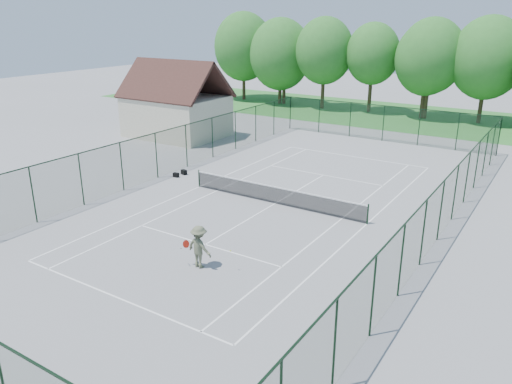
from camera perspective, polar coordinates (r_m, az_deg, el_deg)
ground at (r=28.43m, az=2.18°, el=-1.34°), size 140.00×140.00×0.00m
grass_far at (r=55.54m, az=18.30°, el=8.05°), size 80.00×16.00×0.01m
court_lines at (r=28.43m, az=2.18°, el=-1.33°), size 11.05×23.85×0.01m
tennis_net at (r=28.23m, az=2.19°, el=-0.24°), size 11.08×0.08×1.10m
fence_enclosure at (r=27.92m, az=2.22°, el=1.66°), size 18.05×36.05×3.02m
utility_building at (r=44.71m, az=-9.15°, el=10.27°), size 8.60×6.27×6.63m
tree_line_far at (r=54.77m, az=18.98°, el=14.18°), size 39.40×6.40×9.70m
sports_bag_a at (r=33.47m, az=-9.14°, el=1.94°), size 0.39×0.26×0.30m
sports_bag_b at (r=33.95m, az=-8.24°, el=2.26°), size 0.46×0.35×0.32m
tennis_player at (r=21.22m, az=-6.51°, el=-6.24°), size 2.21×0.95×1.88m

